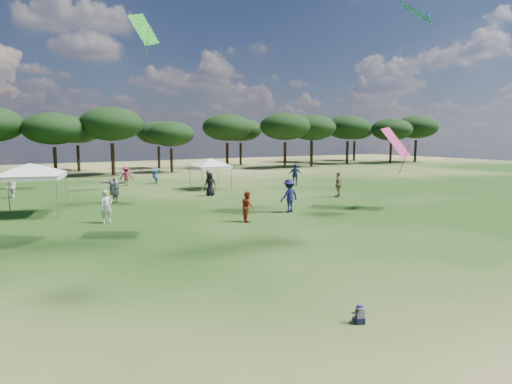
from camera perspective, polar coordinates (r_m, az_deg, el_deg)
ground at (r=9.92m, az=22.60°, el=-19.42°), size 140.00×140.00×0.00m
tree_line at (r=53.47m, az=-20.35°, el=8.16°), size 108.78×17.63×7.77m
tent_left at (r=26.54m, az=-27.94°, el=3.14°), size 6.39×6.39×3.20m
tent_right at (r=35.42m, az=-6.14°, el=4.29°), size 5.57×5.57×2.85m
toddler at (r=10.77m, az=13.66°, el=-15.61°), size 0.35×0.38×0.46m
festival_crowd at (r=29.98m, az=-16.38°, el=0.46°), size 31.02×20.87×1.93m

